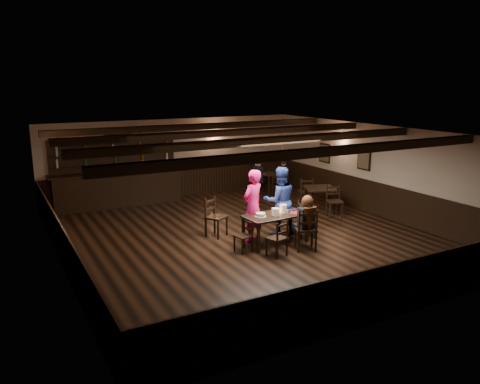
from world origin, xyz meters
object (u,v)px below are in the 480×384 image
chair_near_right (307,227)px  woman_pink (253,206)px  chair_near_left (279,236)px  man_blue (280,201)px  cake (261,215)px  dining_table (276,218)px  bar_counter (117,183)px

chair_near_right → woman_pink: 1.49m
chair_near_left → man_blue: bearing=56.7°
man_blue → chair_near_right: bearing=98.7°
chair_near_left → cake: size_ratio=3.07×
dining_table → chair_near_right: chair_near_right is taller
chair_near_right → woman_pink: (-0.75, 1.24, 0.31)m
bar_counter → cake: bearing=-69.7°
dining_table → chair_near_left: bearing=-117.1°
dining_table → chair_near_right: bearing=-65.5°
chair_near_right → bar_counter: (-2.83, 6.37, 0.12)m
dining_table → man_blue: 0.83m
chair_near_right → cake: 1.14m
chair_near_right → man_blue: size_ratio=0.57×
dining_table → man_blue: (0.52, 0.61, 0.23)m
woman_pink → man_blue: 0.92m
chair_near_left → cake: (-0.01, 0.82, 0.29)m
chair_near_right → cake: bearing=133.7°
chair_near_right → cake: size_ratio=3.69×
chair_near_right → man_blue: 1.44m
chair_near_left → woman_pink: size_ratio=0.47×
dining_table → chair_near_right: 0.87m
woman_pink → bar_counter: (-2.08, 5.13, -0.19)m
cake → bar_counter: 5.92m
dining_table → chair_near_right: size_ratio=1.57×
chair_near_left → chair_near_right: size_ratio=0.83×
dining_table → bar_counter: 6.10m
man_blue → bar_counter: bar_counter is taller
dining_table → man_blue: bearing=49.8°
chair_near_left → woman_pink: 1.32m
woman_pink → cake: (-0.03, -0.43, -0.12)m
dining_table → bar_counter: bar_counter is taller
chair_near_right → bar_counter: bearing=114.0°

